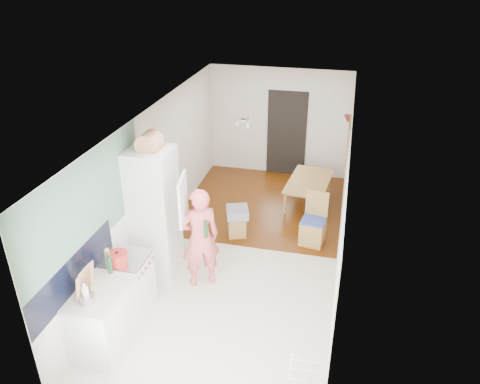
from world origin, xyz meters
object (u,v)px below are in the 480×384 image
at_px(person, 200,230).
at_px(dining_chair, 313,220).
at_px(dining_table, 310,193).
at_px(stool, 237,226).

relative_size(person, dining_chair, 2.03).
height_order(person, dining_chair, person).
bearing_deg(dining_table, dining_chair, -166.28).
bearing_deg(person, dining_table, -146.09).
bearing_deg(dining_chair, stool, -168.94).
relative_size(dining_chair, stool, 2.33).
relative_size(person, dining_table, 1.59).
xyz_separation_m(dining_chair, stool, (-1.39, -0.06, -0.28)).
relative_size(dining_table, dining_chair, 1.28).
bearing_deg(dining_chair, person, -127.57).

